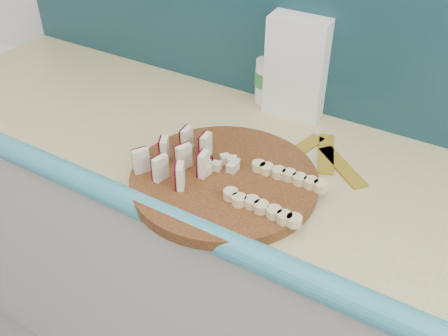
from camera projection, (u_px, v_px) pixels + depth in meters
kitchen_counter at (265, 286)px, 1.47m from camera, size 2.20×0.63×0.91m
backsplash at (332, 24)px, 1.26m from camera, size 2.20×0.02×0.50m
cutting_board at (224, 180)px, 1.12m from camera, size 0.42×0.42×0.03m
apple_wedges at (178, 157)px, 1.12m from camera, size 0.14×0.16×0.06m
apple_chunks at (214, 168)px, 1.12m from camera, size 0.06×0.07×0.02m
banana_slices at (276, 191)px, 1.06m from camera, size 0.18×0.16×0.02m
flour_bag at (299, 65)px, 1.33m from camera, size 0.17×0.13×0.27m
canister at (268, 80)px, 1.41m from camera, size 0.08×0.08×0.13m
banana_peel at (322, 157)px, 1.22m from camera, size 0.23×0.19×0.01m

